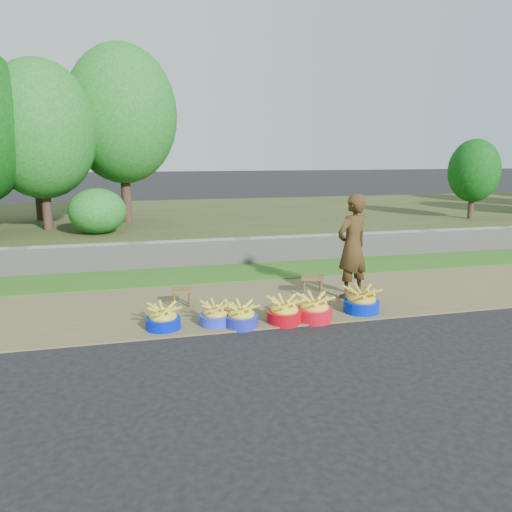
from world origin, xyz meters
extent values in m
plane|color=black|center=(0.00, 0.00, 0.00)|extent=(120.00, 120.00, 0.00)
cube|color=brown|center=(0.00, 1.25, 0.01)|extent=(80.00, 2.50, 0.02)
cube|color=#2F631B|center=(0.00, 3.25, 0.02)|extent=(80.00, 1.50, 0.04)
cube|color=gray|center=(0.00, 4.10, 0.28)|extent=(80.00, 0.35, 0.55)
cube|color=#3B431E|center=(0.00, 9.00, 0.25)|extent=(80.00, 10.00, 0.50)
cylinder|color=#3B271E|center=(-4.28, 6.88, 1.30)|extent=(0.22, 0.22, 1.60)
ellipsoid|color=#217121|center=(-4.28, 6.88, 2.89)|extent=(2.61, 2.61, 3.27)
cylinder|color=#3B271E|center=(-2.39, 7.84, 1.49)|extent=(0.26, 0.26, 1.97)
ellipsoid|color=#217121|center=(-2.39, 7.84, 3.34)|extent=(2.88, 2.88, 3.59)
cylinder|color=#3B271E|center=(7.14, 6.11, 0.97)|extent=(0.16, 0.16, 0.93)
ellipsoid|color=#0D4B0F|center=(7.14, 6.11, 1.86)|extent=(1.41, 1.41, 1.76)
cylinder|color=#3B271E|center=(-4.74, 8.78, 1.23)|extent=(0.21, 0.21, 1.45)
ellipsoid|color=#217121|center=(-4.74, 8.78, 2.49)|extent=(1.78, 1.78, 2.23)
ellipsoid|color=#217121|center=(-3.04, 5.90, 1.02)|extent=(1.31, 1.31, 1.05)
cylinder|color=#0016C4|center=(-1.95, 0.35, 0.08)|extent=(0.47, 0.47, 0.17)
ellipsoid|color=gold|center=(-1.95, 0.35, 0.22)|extent=(0.41, 0.41, 0.27)
cylinder|color=#1F33D2|center=(-1.24, 0.34, 0.08)|extent=(0.45, 0.45, 0.16)
ellipsoid|color=gold|center=(-1.24, 0.34, 0.21)|extent=(0.39, 0.39, 0.26)
cylinder|color=#1B26AE|center=(-0.90, 0.20, 0.08)|extent=(0.46, 0.46, 0.16)
ellipsoid|color=gold|center=(-0.90, 0.20, 0.21)|extent=(0.40, 0.40, 0.26)
cylinder|color=#AC0611|center=(-0.28, 0.21, 0.09)|extent=(0.49, 0.49, 0.18)
ellipsoid|color=yellow|center=(-0.28, 0.21, 0.23)|extent=(0.43, 0.43, 0.28)
cylinder|color=red|center=(0.16, 0.20, 0.09)|extent=(0.51, 0.51, 0.18)
ellipsoid|color=yellow|center=(0.16, 0.20, 0.23)|extent=(0.45, 0.45, 0.29)
cylinder|color=#001EC4|center=(0.97, 0.36, 0.10)|extent=(0.53, 0.53, 0.19)
ellipsoid|color=gold|center=(0.97, 0.36, 0.24)|extent=(0.47, 0.47, 0.30)
cube|color=brown|center=(-1.60, 1.29, 0.28)|extent=(0.32, 0.26, 0.04)
cylinder|color=brown|center=(-1.72, 1.21, 0.14)|extent=(0.03, 0.03, 0.24)
cylinder|color=brown|center=(-1.48, 1.20, 0.14)|extent=(0.03, 0.03, 0.24)
cylinder|color=brown|center=(-1.71, 1.38, 0.14)|extent=(0.03, 0.03, 0.24)
cylinder|color=brown|center=(-1.47, 1.36, 0.14)|extent=(0.03, 0.03, 0.24)
cube|color=brown|center=(0.56, 1.36, 0.32)|extent=(0.43, 0.38, 0.04)
cylinder|color=brown|center=(0.40, 1.31, 0.16)|extent=(0.04, 0.04, 0.28)
cylinder|color=brown|center=(0.66, 1.22, 0.16)|extent=(0.04, 0.04, 0.28)
cylinder|color=brown|center=(0.46, 1.49, 0.16)|extent=(0.04, 0.04, 0.28)
cylinder|color=brown|center=(0.73, 1.40, 0.16)|extent=(0.04, 0.04, 0.28)
imported|color=black|center=(1.14, 1.10, 0.87)|extent=(0.73, 0.61, 1.69)
camera|label=1|loc=(-2.31, -6.17, 2.35)|focal=35.00mm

